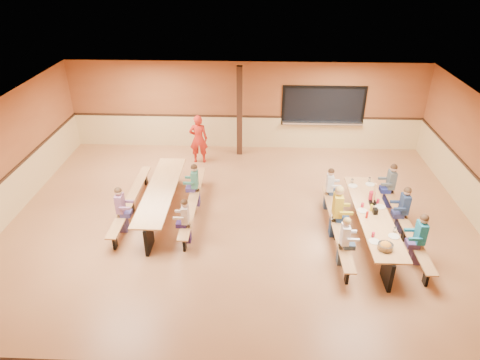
{
  "coord_description": "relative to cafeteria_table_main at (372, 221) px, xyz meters",
  "views": [
    {
      "loc": [
        0.36,
        -8.9,
        6.31
      ],
      "look_at": [
        -0.02,
        0.43,
        1.15
      ],
      "focal_mm": 32.0,
      "sensor_mm": 36.0,
      "label": 1
    }
  ],
  "objects": [
    {
      "name": "condiment_mustard",
      "position": [
        -0.03,
        0.12,
        0.3
      ],
      "size": [
        0.06,
        0.06,
        0.17
      ],
      "primitive_type": "cylinder",
      "color": "yellow",
      "rests_on": "cafeteria_table_main"
    },
    {
      "name": "seated_child_char_right",
      "position": [
        0.82,
        1.55,
        0.1
      ],
      "size": [
        0.39,
        0.32,
        1.25
      ],
      "primitive_type": null,
      "color": "#495052",
      "rests_on": "ground"
    },
    {
      "name": "chip_bowl",
      "position": [
        -0.07,
        -1.34,
        0.29
      ],
      "size": [
        0.32,
        0.32,
        0.15
      ],
      "primitive_type": null,
      "color": "orange",
      "rests_on": "cafeteria_table_main"
    },
    {
      "name": "structural_post",
      "position": [
        -3.36,
        4.74,
        0.97
      ],
      "size": [
        0.18,
        0.18,
        3.0
      ],
      "primitive_type": "cube",
      "color": "black",
      "rests_on": "ground"
    },
    {
      "name": "seated_child_green_sec",
      "position": [
        -4.43,
        1.4,
        0.08
      ],
      "size": [
        0.37,
        0.3,
        1.22
      ],
      "primitive_type": null,
      "color": "#3A7B67",
      "rests_on": "ground"
    },
    {
      "name": "napkin_dispenser",
      "position": [
        0.04,
        0.0,
        0.28
      ],
      "size": [
        0.1,
        0.14,
        0.13
      ],
      "primitive_type": "cube",
      "color": "black",
      "rests_on": "cafeteria_table_main"
    },
    {
      "name": "punch_pitcher",
      "position": [
        0.09,
        0.62,
        0.32
      ],
      "size": [
        0.16,
        0.16,
        0.22
      ],
      "primitive_type": "cylinder",
      "color": "#B8182E",
      "rests_on": "cafeteria_table_main"
    },
    {
      "name": "condiment_ketchup",
      "position": [
        -0.2,
        -0.19,
        0.3
      ],
      "size": [
        0.06,
        0.06,
        0.17
      ],
      "primitive_type": "cylinder",
      "color": "#B2140F",
      "rests_on": "cafeteria_table_main"
    },
    {
      "name": "kitchen_pass_through",
      "position": [
        -0.56,
        5.3,
        0.96
      ],
      "size": [
        2.78,
        0.28,
        1.38
      ],
      "color": "black",
      "rests_on": "ground"
    },
    {
      "name": "place_settings",
      "position": [
        -0.0,
        0.0,
        0.27
      ],
      "size": [
        0.65,
        3.3,
        0.11
      ],
      "primitive_type": null,
      "color": "beige",
      "rests_on": "cafeteria_table_main"
    },
    {
      "name": "seated_child_navy_right",
      "position": [
        0.82,
        0.35,
        0.1
      ],
      "size": [
        0.39,
        0.32,
        1.24
      ],
      "primitive_type": null,
      "color": "#1F2E4E",
      "rests_on": "ground"
    },
    {
      "name": "seated_child_grey_left",
      "position": [
        -0.83,
        1.38,
        0.07
      ],
      "size": [
        0.36,
        0.29,
        1.18
      ],
      "primitive_type": null,
      "color": "silver",
      "rests_on": "ground"
    },
    {
      "name": "cafeteria_table_second",
      "position": [
        -5.25,
        0.95,
        0.0
      ],
      "size": [
        1.91,
        3.7,
        0.74
      ],
      "color": "#C1854C",
      "rests_on": "ground"
    },
    {
      "name": "seated_child_teal_right",
      "position": [
        0.82,
        -0.83,
        0.1
      ],
      "size": [
        0.39,
        0.32,
        1.26
      ],
      "primitive_type": null,
      "color": "#186A84",
      "rests_on": "ground"
    },
    {
      "name": "standing_woman",
      "position": [
        -4.66,
        4.06,
        0.28
      ],
      "size": [
        0.61,
        0.42,
        1.62
      ],
      "primitive_type": "imported",
      "rotation": [
        0.0,
        0.0,
        3.2
      ],
      "color": "red",
      "rests_on": "ground"
    },
    {
      "name": "seated_child_purple_sec",
      "position": [
        -6.08,
        0.11,
        0.08
      ],
      "size": [
        0.37,
        0.31,
        1.22
      ],
      "primitive_type": null,
      "color": "#855379",
      "rests_on": "ground"
    },
    {
      "name": "table_paddle",
      "position": [
        0.08,
        0.44,
        0.35
      ],
      "size": [
        0.16,
        0.16,
        0.56
      ],
      "color": "black",
      "rests_on": "cafeteria_table_main"
    },
    {
      "name": "cafeteria_table_main",
      "position": [
        0.0,
        0.0,
        0.0
      ],
      "size": [
        1.91,
        3.7,
        0.74
      ],
      "color": "#C1854C",
      "rests_on": "ground"
    },
    {
      "name": "seated_child_white_left",
      "position": [
        -0.83,
        -0.93,
        0.07
      ],
      "size": [
        0.36,
        0.3,
        1.2
      ],
      "primitive_type": null,
      "color": "white",
      "rests_on": "ground"
    },
    {
      "name": "ground",
      "position": [
        -3.16,
        0.34,
        -0.53
      ],
      "size": [
        12.0,
        12.0,
        0.0
      ],
      "primitive_type": "plane",
      "color": "#A3653E",
      "rests_on": "ground"
    },
    {
      "name": "seated_child_tan_sec",
      "position": [
        -4.43,
        -0.27,
        0.05
      ],
      "size": [
        0.34,
        0.28,
        1.16
      ],
      "primitive_type": null,
      "color": "#C4AB9A",
      "rests_on": "ground"
    },
    {
      "name": "seated_adult_yellow",
      "position": [
        -0.83,
        0.14,
        0.15
      ],
      "size": [
        0.44,
        0.36,
        1.36
      ],
      "primitive_type": null,
      "color": "gold",
      "rests_on": "ground"
    },
    {
      "name": "room_envelope",
      "position": [
        -3.16,
        0.34,
        0.16
      ],
      "size": [
        12.04,
        10.04,
        3.02
      ],
      "color": "#9A552C",
      "rests_on": "ground"
    }
  ]
}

